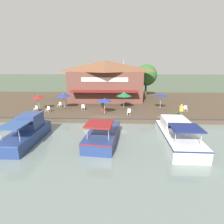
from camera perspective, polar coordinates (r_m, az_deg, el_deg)
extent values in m
plane|color=#4C5B47|center=(22.00, -2.70, -3.93)|extent=(220.00, 220.00, 0.00)
cube|color=#4C3D2D|center=(32.50, -1.19, 2.99)|extent=(22.00, 56.00, 0.60)
cube|color=#2D2D33|center=(21.89, -2.71, -2.24)|extent=(0.20, 50.40, 0.10)
cube|color=brown|center=(34.30, -1.86, 8.69)|extent=(8.67, 13.13, 5.36)
pyramid|color=brown|center=(34.06, -1.92, 14.85)|extent=(9.10, 13.79, 1.99)
cube|color=maroon|center=(29.17, -2.52, 6.75)|extent=(1.80, 11.16, 0.16)
cube|color=silver|center=(29.81, -2.44, 10.53)|extent=(0.08, 7.88, 0.70)
cylinder|color=silver|center=(34.01, 3.81, 15.20)|extent=(0.06, 0.06, 2.44)
cube|color=#B23338|center=(33.84, 3.85, 17.02)|extent=(0.36, 0.03, 0.24)
cylinder|color=silver|center=(34.43, -7.56, 14.60)|extent=(0.06, 0.06, 1.83)
cube|color=#337547|center=(34.26, -7.66, 15.87)|extent=(0.36, 0.03, 0.24)
cylinder|color=#B7B7B7|center=(27.91, -15.42, 3.31)|extent=(0.06, 0.06, 2.20)
cylinder|color=#2D2D33|center=(28.14, -15.27, 1.18)|extent=(0.36, 0.36, 0.06)
cone|color=navy|center=(27.72, -15.57, 5.39)|extent=(2.15, 2.15, 0.44)
cone|color=white|center=(27.71, -15.58, 5.44)|extent=(1.33, 1.33, 0.35)
sphere|color=white|center=(27.68, -15.61, 5.84)|extent=(0.08, 0.08, 0.08)
cylinder|color=#B7B7B7|center=(26.90, 3.88, 3.54)|extent=(0.06, 0.06, 2.33)
cylinder|color=#2D2D33|center=(27.16, 3.84, 1.19)|extent=(0.36, 0.36, 0.06)
cone|color=#19663D|center=(26.70, 3.93, 5.81)|extent=(2.29, 2.29, 0.57)
cone|color=silver|center=(26.70, 3.93, 5.85)|extent=(1.42, 1.42, 0.46)
sphere|color=silver|center=(26.65, 3.94, 6.42)|extent=(0.08, 0.08, 0.08)
cylinder|color=#B7B7B7|center=(23.86, -2.46, 1.69)|extent=(0.06, 0.06, 2.06)
cylinder|color=#2D2D33|center=(24.12, -2.44, -0.62)|extent=(0.36, 0.36, 0.06)
cone|color=navy|center=(23.65, -2.49, 3.97)|extent=(1.94, 1.94, 0.38)
cone|color=white|center=(23.65, -2.49, 4.02)|extent=(1.20, 1.20, 0.31)
sphere|color=white|center=(23.62, -2.49, 4.43)|extent=(0.08, 0.08, 0.08)
cylinder|color=#B7B7B7|center=(28.26, -22.80, 2.68)|extent=(0.06, 0.06, 2.09)
cylinder|color=#2D2D33|center=(28.48, -22.59, 0.70)|extent=(0.36, 0.36, 0.06)
cone|color=maroon|center=(28.08, -23.01, 4.64)|extent=(1.72, 1.72, 0.38)
cone|color=white|center=(28.08, -23.01, 4.68)|extent=(1.07, 1.07, 0.30)
sphere|color=white|center=(28.05, -23.05, 5.02)|extent=(0.08, 0.08, 0.08)
cylinder|color=#B7B7B7|center=(27.44, 15.56, 3.18)|extent=(0.06, 0.06, 2.28)
cylinder|color=#2D2D33|center=(27.68, 15.39, 0.94)|extent=(0.36, 0.36, 0.06)
cone|color=navy|center=(27.24, 15.72, 5.41)|extent=(1.84, 1.84, 0.33)
cone|color=yellow|center=(27.24, 15.72, 5.46)|extent=(1.14, 1.14, 0.27)
sphere|color=yellow|center=(27.21, 15.75, 5.76)|extent=(0.08, 0.08, 0.08)
cube|color=white|center=(27.37, -23.64, 0.42)|extent=(0.05, 0.05, 0.42)
cube|color=white|center=(27.65, -24.23, 0.49)|extent=(0.05, 0.05, 0.42)
cube|color=white|center=(27.64, -23.06, 0.62)|extent=(0.05, 0.05, 0.42)
cube|color=white|center=(27.92, -23.65, 0.69)|extent=(0.05, 0.05, 0.42)
cube|color=white|center=(27.60, -23.69, 0.98)|extent=(0.56, 0.56, 0.05)
cube|color=white|center=(27.68, -23.45, 1.53)|extent=(0.19, 0.43, 0.40)
cube|color=white|center=(23.47, 5.95, -0.67)|extent=(0.05, 0.05, 0.42)
cube|color=white|center=(23.53, 4.98, -0.61)|extent=(0.05, 0.05, 0.42)
cube|color=white|center=(23.86, 6.09, -0.42)|extent=(0.05, 0.05, 0.42)
cube|color=white|center=(23.91, 5.14, -0.35)|extent=(0.05, 0.05, 0.42)
cube|color=white|center=(23.64, 5.56, -0.02)|extent=(0.52, 0.52, 0.05)
cube|color=white|center=(23.77, 5.64, 0.63)|extent=(0.13, 0.44, 0.40)
cube|color=white|center=(26.21, -8.96, 0.92)|extent=(0.05, 0.05, 0.42)
cube|color=white|center=(26.20, -9.84, 0.88)|extent=(0.05, 0.05, 0.42)
cube|color=white|center=(26.60, -8.99, 1.14)|extent=(0.05, 0.05, 0.42)
cube|color=white|center=(26.59, -9.86, 1.09)|extent=(0.05, 0.05, 0.42)
cube|color=white|center=(26.35, -9.43, 1.46)|extent=(0.53, 0.53, 0.05)
cube|color=white|center=(26.49, -9.47, 2.03)|extent=(0.14, 0.44, 0.40)
cube|color=white|center=(27.38, 23.37, 0.45)|extent=(0.04, 0.04, 0.42)
cube|color=white|center=(27.26, 22.57, 0.48)|extent=(0.04, 0.04, 0.42)
cube|color=white|center=(27.75, 23.14, 0.66)|extent=(0.04, 0.04, 0.42)
cube|color=white|center=(27.64, 22.35, 0.69)|extent=(0.04, 0.04, 0.42)
cube|color=white|center=(27.46, 22.90, 1.00)|extent=(0.47, 0.47, 0.05)
cube|color=white|center=(27.59, 22.84, 1.56)|extent=(0.07, 0.44, 0.40)
cube|color=white|center=(26.30, -20.11, 0.21)|extent=(0.05, 0.05, 0.42)
cube|color=white|center=(26.54, -20.79, 0.28)|extent=(0.05, 0.05, 0.42)
cube|color=white|center=(26.60, -19.58, 0.42)|extent=(0.05, 0.05, 0.42)
cube|color=white|center=(26.84, -20.26, 0.49)|extent=(0.05, 0.05, 0.42)
cube|color=white|center=(26.52, -20.23, 0.79)|extent=(0.55, 0.55, 0.05)
cube|color=white|center=(26.62, -20.01, 1.36)|extent=(0.16, 0.43, 0.40)
cube|color=white|center=(28.74, -16.64, 1.74)|extent=(0.05, 0.05, 0.42)
cube|color=white|center=(28.97, -17.29, 1.80)|extent=(0.05, 0.05, 0.42)
cube|color=white|center=(29.05, -16.19, 1.92)|extent=(0.05, 0.05, 0.42)
cube|color=white|center=(29.28, -16.82, 1.97)|extent=(0.05, 0.05, 0.42)
cube|color=white|center=(28.96, -16.77, 2.27)|extent=(0.55, 0.55, 0.05)
cube|color=white|center=(29.07, -16.57, 2.78)|extent=(0.17, 0.43, 0.40)
cylinder|color=#B23338|center=(25.11, -3.27, 0.99)|extent=(0.13, 0.13, 0.88)
cylinder|color=#B23338|center=(25.09, -2.86, 0.99)|extent=(0.13, 0.13, 0.88)
cylinder|color=#337547|center=(24.91, -3.09, 2.75)|extent=(0.52, 0.52, 0.70)
sphere|color=tan|center=(24.81, -3.11, 3.81)|extent=(0.24, 0.24, 0.24)
cylinder|color=#337547|center=(24.03, 21.30, -0.74)|extent=(0.13, 0.13, 0.87)
cylinder|color=#337547|center=(24.05, 21.72, -0.77)|extent=(0.13, 0.13, 0.87)
cylinder|color=gold|center=(23.85, 21.69, 1.04)|extent=(0.51, 0.51, 0.69)
sphere|color=tan|center=(23.74, 21.80, 2.12)|extent=(0.24, 0.24, 0.24)
cube|color=white|center=(17.51, 20.65, -7.95)|extent=(7.31, 3.01, 1.11)
ellipsoid|color=white|center=(20.75, 17.79, -4.04)|extent=(2.62, 2.75, 1.11)
cube|color=navy|center=(17.34, 20.80, -6.51)|extent=(7.39, 3.05, 0.10)
cube|color=white|center=(18.30, 19.81, -3.42)|extent=(2.82, 2.33, 0.95)
cube|color=black|center=(17.03, 21.10, -4.51)|extent=(0.11, 1.98, 0.33)
cube|color=navy|center=(15.43, 23.04, -4.78)|extent=(2.26, 2.46, 0.11)
cylinder|color=silver|center=(15.42, 27.12, -7.46)|extent=(0.05, 0.05, 1.09)
cylinder|color=silver|center=(14.73, 20.00, -7.70)|extent=(0.05, 0.05, 1.09)
cylinder|color=silver|center=(20.77, 17.79, -1.55)|extent=(0.10, 2.26, 0.04)
cube|color=navy|center=(18.53, -26.23, -7.23)|extent=(6.36, 2.40, 1.14)
ellipsoid|color=navy|center=(21.14, -22.13, -4.06)|extent=(2.28, 2.19, 1.14)
cube|color=#2D4C84|center=(18.36, -26.41, -5.81)|extent=(6.44, 2.44, 0.10)
cube|color=navy|center=(19.04, -25.07, -2.49)|extent=(2.23, 1.85, 1.37)
cube|color=black|center=(18.11, -26.69, -3.00)|extent=(0.10, 1.57, 0.48)
cube|color=#2D4C84|center=(16.80, -29.33, -3.73)|extent=(2.52, 1.97, 0.09)
cylinder|color=silver|center=(15.98, -28.07, -6.62)|extent=(0.05, 0.05, 1.12)
cylinder|color=silver|center=(16.84, -32.67, -6.19)|extent=(0.05, 0.05, 1.12)
cube|color=navy|center=(16.91, -3.02, -7.79)|extent=(6.35, 3.28, 1.09)
ellipsoid|color=navy|center=(19.70, -1.29, -4.34)|extent=(2.42, 2.71, 1.09)
cube|color=maroon|center=(16.73, -3.04, -6.32)|extent=(6.43, 3.33, 0.10)
cube|color=maroon|center=(14.98, -4.18, -3.91)|extent=(2.46, 2.46, 0.14)
cylinder|color=silver|center=(14.41, -1.11, -7.14)|extent=(0.05, 0.05, 1.16)
cylinder|color=silver|center=(14.80, -8.18, -6.68)|extent=(0.05, 0.05, 1.16)
cylinder|color=brown|center=(38.82, 10.94, 7.27)|extent=(0.42, 0.42, 2.75)
sphere|color=#2D6028|center=(38.52, 11.17, 11.75)|extent=(4.44, 4.44, 4.44)
sphere|color=#2D6028|center=(37.58, 10.33, 11.03)|extent=(3.11, 3.11, 3.11)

